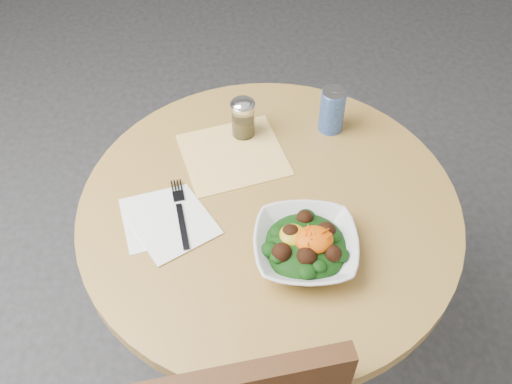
% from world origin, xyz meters
% --- Properties ---
extents(ground, '(6.00, 6.00, 0.00)m').
position_xyz_m(ground, '(0.00, 0.00, 0.00)').
color(ground, '#2B2B2E').
rests_on(ground, ground).
extents(table, '(0.90, 0.90, 0.75)m').
position_xyz_m(table, '(0.00, 0.00, 0.55)').
color(table, black).
rests_on(table, ground).
extents(cloth_napkin, '(0.29, 0.27, 0.00)m').
position_xyz_m(cloth_napkin, '(-0.07, 0.17, 0.75)').
color(cloth_napkin, '#FFA60D').
rests_on(cloth_napkin, table).
extents(paper_napkins, '(0.24, 0.23, 0.00)m').
position_xyz_m(paper_napkins, '(-0.24, -0.02, 0.75)').
color(paper_napkins, white).
rests_on(paper_napkins, table).
extents(salad_bowl, '(0.25, 0.25, 0.08)m').
position_xyz_m(salad_bowl, '(0.06, -0.15, 0.78)').
color(salad_bowl, silver).
rests_on(salad_bowl, table).
extents(fork, '(0.04, 0.21, 0.00)m').
position_xyz_m(fork, '(-0.21, -0.00, 0.76)').
color(fork, black).
rests_on(fork, table).
extents(spice_shaker, '(0.06, 0.06, 0.11)m').
position_xyz_m(spice_shaker, '(-0.04, 0.25, 0.81)').
color(spice_shaker, silver).
rests_on(spice_shaker, table).
extents(beverage_can, '(0.06, 0.06, 0.12)m').
position_xyz_m(beverage_can, '(0.19, 0.24, 0.81)').
color(beverage_can, navy).
rests_on(beverage_can, table).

